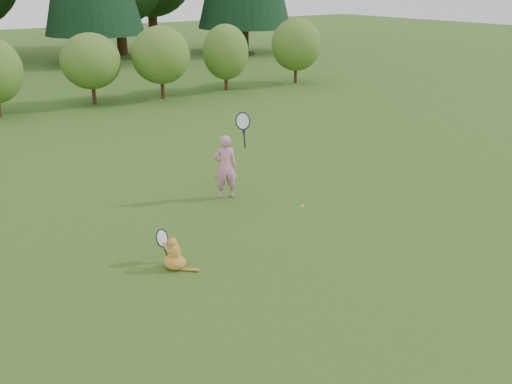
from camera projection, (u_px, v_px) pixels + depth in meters
ground at (274, 246)px, 9.74m from camera, size 100.00×100.00×0.00m
shrub_row at (39, 71)px, 19.12m from camera, size 28.00×3.00×2.80m
child at (226, 165)px, 11.68m from camera, size 0.80×0.57×1.99m
cat at (174, 252)px, 8.90m from camera, size 0.50×0.78×0.73m
tennis_ball at (302, 206)px, 9.50m from camera, size 0.06×0.06×0.06m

